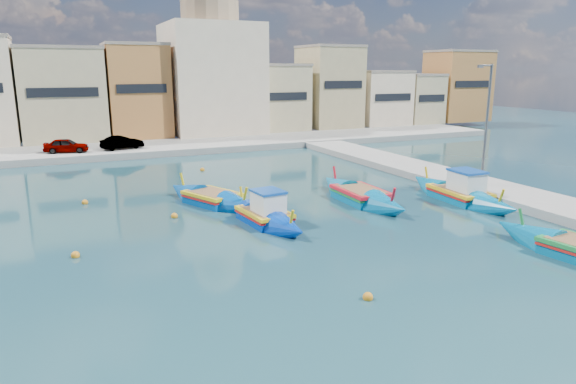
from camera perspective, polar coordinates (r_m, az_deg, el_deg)
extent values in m
plane|color=#13303B|center=(20.58, -3.24, -8.44)|extent=(160.00, 160.00, 0.00)
cube|color=gray|center=(31.48, 28.94, -1.89)|extent=(4.00, 70.00, 0.50)
cube|color=gray|center=(50.83, -16.54, 4.58)|extent=(80.00, 8.00, 0.60)
cube|color=tan|center=(57.61, -23.73, 9.80)|extent=(7.88, 7.44, 8.99)
cube|color=gray|center=(57.59, -24.18, 14.40)|extent=(8.04, 7.59, 0.30)
cube|color=black|center=(53.83, -23.68, 10.10)|extent=(6.30, 0.10, 0.90)
cube|color=#BA773A|center=(57.55, -16.39, 10.60)|extent=(6.17, 6.13, 9.43)
cube|color=gray|center=(57.56, -16.72, 15.43)|extent=(6.29, 6.26, 0.30)
cube|color=black|center=(54.46, -15.93, 10.99)|extent=(4.93, 0.10, 0.90)
cube|color=tan|center=(59.96, -9.19, 9.44)|extent=(7.31, 7.69, 6.05)
cube|color=gray|center=(59.83, -9.31, 12.48)|extent=(7.46, 7.85, 0.30)
cube|color=black|center=(56.20, -8.12, 9.53)|extent=(5.85, 0.10, 0.90)
cube|color=tan|center=(62.33, -1.98, 10.38)|extent=(7.54, 7.30, 7.41)
cube|color=gray|center=(62.24, -2.01, 13.92)|extent=(7.69, 7.45, 0.30)
cube|color=black|center=(58.92, -0.57, 10.56)|extent=(6.03, 0.10, 0.90)
cube|color=tan|center=(65.58, 4.59, 11.47)|extent=(6.36, 6.97, 9.63)
cube|color=gray|center=(65.59, 4.68, 15.81)|extent=(6.48, 7.11, 0.30)
cube|color=black|center=(62.49, 6.20, 11.78)|extent=(5.09, 0.10, 0.90)
cube|color=beige|center=(69.32, 9.94, 10.19)|extent=(6.63, 6.70, 6.65)
cube|color=gray|center=(69.22, 10.06, 13.06)|extent=(6.76, 6.83, 0.30)
cube|color=black|center=(66.52, 11.62, 10.27)|extent=(5.30, 0.10, 0.90)
cube|color=tan|center=(73.26, 13.77, 10.00)|extent=(5.08, 7.51, 6.20)
cube|color=gray|center=(73.16, 13.91, 12.54)|extent=(5.18, 7.66, 0.30)
cube|color=black|center=(70.30, 15.71, 10.00)|extent=(4.06, 0.10, 0.90)
cube|color=#BA773A|center=(77.07, 18.29, 11.03)|extent=(7.79, 6.00, 9.33)
cube|color=gray|center=(77.07, 18.57, 14.60)|extent=(7.95, 6.12, 0.30)
cube|color=black|center=(74.84, 19.92, 11.21)|extent=(6.23, 0.10, 0.90)
cube|color=beige|center=(60.24, -8.45, 12.32)|extent=(10.00, 10.00, 12.00)
cylinder|color=#9E8466|center=(60.54, -8.70, 19.14)|extent=(6.40, 6.40, 2.40)
cylinder|color=#595B60|center=(34.27, 21.14, 6.42)|extent=(0.16, 0.16, 8.00)
cylinder|color=#595B60|center=(33.79, 21.22, 12.98)|extent=(1.00, 0.10, 0.10)
cube|color=#595B60|center=(33.44, 20.60, 12.95)|extent=(0.35, 0.15, 0.18)
imported|color=#4C1919|center=(48.76, -23.42, 4.77)|extent=(3.88, 2.23, 1.24)
imported|color=#4C1919|center=(49.06, -17.97, 5.26)|extent=(3.91, 2.10, 1.22)
cube|color=#006DA0|center=(32.44, 18.48, -0.55)|extent=(2.27, 3.77, 1.02)
cone|color=#006DA0|center=(34.74, 15.38, 0.65)|extent=(2.25, 3.46, 2.61)
cone|color=#006DA0|center=(30.24, 22.05, -1.74)|extent=(2.25, 3.46, 2.61)
cube|color=yellow|center=(32.34, 18.53, 0.19)|extent=(2.36, 3.97, 0.18)
cube|color=red|center=(32.38, 18.51, -0.13)|extent=(2.38, 3.84, 0.10)
cube|color=olive|center=(32.32, 18.54, 0.33)|extent=(1.94, 3.42, 0.06)
cylinder|color=yellow|center=(34.84, 15.16, 1.82)|extent=(0.17, 0.49, 1.11)
cylinder|color=yellow|center=(29.87, 22.55, -0.65)|extent=(0.17, 0.49, 1.11)
cube|color=white|center=(31.81, 19.21, 1.11)|extent=(1.54, 1.94, 1.12)
cube|color=#0F47A5|center=(31.69, 19.30, 2.21)|extent=(1.63, 2.08, 0.12)
cube|color=#0035AC|center=(26.41, -2.63, -3.01)|extent=(2.15, 3.15, 0.93)
cone|color=#0035AC|center=(28.53, -4.93, -1.70)|extent=(2.13, 2.94, 2.33)
cone|color=#0035AC|center=(24.34, 0.07, -4.33)|extent=(2.13, 2.94, 2.33)
cube|color=yellow|center=(26.31, -2.64, -2.19)|extent=(2.24, 3.32, 0.17)
cube|color=red|center=(26.35, -2.64, -2.54)|extent=(2.25, 3.21, 0.09)
cube|color=olive|center=(26.29, -2.64, -2.03)|extent=(1.85, 2.85, 0.06)
cylinder|color=yellow|center=(28.59, -5.16, -0.41)|extent=(0.17, 0.45, 1.02)
cylinder|color=yellow|center=(23.96, 0.36, -3.10)|extent=(0.17, 0.45, 1.02)
cube|color=white|center=(25.78, -2.21, -1.16)|extent=(1.45, 1.64, 1.03)
cube|color=#0F47A5|center=(25.64, -2.22, 0.08)|extent=(1.54, 1.75, 0.11)
cube|color=#006B9F|center=(30.86, 8.07, -0.64)|extent=(2.23, 3.60, 1.08)
cone|color=#006B9F|center=(33.32, 5.45, 0.58)|extent=(2.22, 3.34, 2.71)
cone|color=#006B9F|center=(28.47, 11.14, -1.86)|extent=(2.22, 3.34, 2.71)
cube|color=red|center=(30.76, 8.09, 0.17)|extent=(2.32, 3.80, 0.19)
cube|color=#197F33|center=(30.80, 8.08, -0.18)|extent=(2.34, 3.67, 0.11)
cube|color=olive|center=(30.74, 8.10, 0.33)|extent=(1.90, 3.27, 0.06)
cylinder|color=red|center=(33.42, 5.24, 1.85)|extent=(0.16, 0.51, 1.17)
cylinder|color=red|center=(28.06, 11.54, -0.62)|extent=(0.16, 0.51, 1.17)
cube|color=#0049A0|center=(30.30, -8.41, -0.95)|extent=(3.08, 3.63, 1.02)
cone|color=#0049A0|center=(32.25, -11.29, -0.09)|extent=(3.01, 3.45, 2.51)
cone|color=#0049A0|center=(28.42, -5.15, -1.72)|extent=(3.01, 3.45, 2.51)
cube|color=yellow|center=(30.20, -8.44, -0.16)|extent=(3.22, 3.82, 0.18)
cube|color=red|center=(30.24, -8.43, -0.50)|extent=(3.20, 3.72, 0.10)
cube|color=olive|center=(30.18, -8.45, -0.01)|extent=(2.69, 3.25, 0.06)
cylinder|color=yellow|center=(32.30, -11.62, 1.12)|extent=(0.32, 0.50, 1.11)
cylinder|color=yellow|center=(28.07, -4.83, -0.50)|extent=(0.32, 0.50, 1.11)
cone|color=#006898|center=(25.93, 24.93, -4.45)|extent=(2.43, 3.45, 2.59)
cylinder|color=#1B893A|center=(25.89, 24.55, -2.90)|extent=(0.20, 0.50, 1.11)
sphere|color=orange|center=(23.43, -22.54, -6.52)|extent=(0.36, 0.36, 0.36)
sphere|color=orange|center=(27.92, -12.52, -2.64)|extent=(0.36, 0.36, 0.36)
sphere|color=orange|center=(40.34, -9.50, 2.44)|extent=(0.36, 0.36, 0.36)
sphere|color=orange|center=(32.29, -21.64, -1.10)|extent=(0.36, 0.36, 0.36)
sphere|color=orange|center=(30.01, 27.36, -2.73)|extent=(0.36, 0.36, 0.36)
sphere|color=orange|center=(18.12, 8.87, -11.48)|extent=(0.36, 0.36, 0.36)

